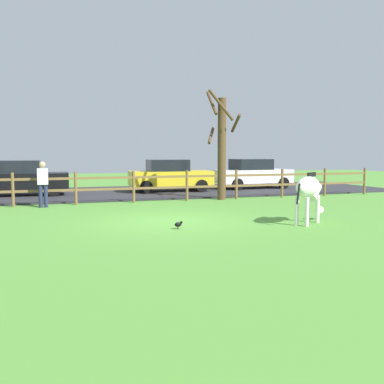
{
  "coord_description": "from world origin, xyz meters",
  "views": [
    {
      "loc": [
        -3.46,
        -12.1,
        1.97
      ],
      "look_at": [
        0.94,
        0.84,
        0.75
      ],
      "focal_mm": 41.67,
      "sensor_mm": 36.0,
      "label": 1
    }
  ],
  "objects_px": {
    "zebra": "(309,190)",
    "crow_on_grass": "(178,224)",
    "parked_car_white": "(253,173)",
    "bare_tree": "(222,145)",
    "parked_car_yellow": "(170,175)",
    "parked_car_black": "(21,178)",
    "visitor_right_of_tree": "(43,182)"
  },
  "relations": [
    {
      "from": "parked_car_white",
      "to": "parked_car_yellow",
      "type": "bearing_deg",
      "value": -176.0
    },
    {
      "from": "crow_on_grass",
      "to": "parked_car_black",
      "type": "bearing_deg",
      "value": 111.91
    },
    {
      "from": "zebra",
      "to": "parked_car_black",
      "type": "distance_m",
      "value": 13.19
    },
    {
      "from": "bare_tree",
      "to": "zebra",
      "type": "bearing_deg",
      "value": -91.12
    },
    {
      "from": "bare_tree",
      "to": "parked_car_white",
      "type": "relative_size",
      "value": 1.11
    },
    {
      "from": "parked_car_black",
      "to": "visitor_right_of_tree",
      "type": "distance_m",
      "value": 4.54
    },
    {
      "from": "bare_tree",
      "to": "parked_car_black",
      "type": "relative_size",
      "value": 1.11
    },
    {
      "from": "bare_tree",
      "to": "crow_on_grass",
      "type": "distance_m",
      "value": 7.64
    },
    {
      "from": "parked_car_yellow",
      "to": "bare_tree",
      "type": "bearing_deg",
      "value": -74.8
    },
    {
      "from": "zebra",
      "to": "bare_tree",
      "type": "bearing_deg",
      "value": 88.88
    },
    {
      "from": "bare_tree",
      "to": "parked_car_black",
      "type": "bearing_deg",
      "value": 153.03
    },
    {
      "from": "parked_car_black",
      "to": "parked_car_white",
      "type": "distance_m",
      "value": 11.54
    },
    {
      "from": "crow_on_grass",
      "to": "parked_car_yellow",
      "type": "height_order",
      "value": "parked_car_yellow"
    },
    {
      "from": "zebra",
      "to": "parked_car_black",
      "type": "xyz_separation_m",
      "value": [
        -7.82,
        10.62,
        -0.08
      ]
    },
    {
      "from": "parked_car_white",
      "to": "bare_tree",
      "type": "bearing_deg",
      "value": -129.69
    },
    {
      "from": "bare_tree",
      "to": "parked_car_yellow",
      "type": "height_order",
      "value": "bare_tree"
    },
    {
      "from": "zebra",
      "to": "crow_on_grass",
      "type": "xyz_separation_m",
      "value": [
        -3.67,
        0.3,
        -0.8
      ]
    },
    {
      "from": "parked_car_black",
      "to": "parked_car_yellow",
      "type": "bearing_deg",
      "value": -0.32
    },
    {
      "from": "parked_car_black",
      "to": "visitor_right_of_tree",
      "type": "xyz_separation_m",
      "value": [
        0.91,
        -4.45,
        0.06
      ]
    },
    {
      "from": "crow_on_grass",
      "to": "visitor_right_of_tree",
      "type": "distance_m",
      "value": 6.75
    },
    {
      "from": "zebra",
      "to": "crow_on_grass",
      "type": "height_order",
      "value": "zebra"
    },
    {
      "from": "zebra",
      "to": "crow_on_grass",
      "type": "relative_size",
      "value": 7.69
    },
    {
      "from": "bare_tree",
      "to": "parked_car_yellow",
      "type": "xyz_separation_m",
      "value": [
        -1.09,
        4.01,
        -1.43
      ]
    },
    {
      "from": "crow_on_grass",
      "to": "parked_car_white",
      "type": "xyz_separation_m",
      "value": [
        7.39,
        10.61,
        0.72
      ]
    },
    {
      "from": "crow_on_grass",
      "to": "parked_car_black",
      "type": "xyz_separation_m",
      "value": [
        -4.15,
        10.32,
        0.72
      ]
    },
    {
      "from": "visitor_right_of_tree",
      "to": "parked_car_black",
      "type": "bearing_deg",
      "value": 101.5
    },
    {
      "from": "crow_on_grass",
      "to": "bare_tree",
      "type": "bearing_deg",
      "value": 58.86
    },
    {
      "from": "parked_car_black",
      "to": "visitor_right_of_tree",
      "type": "relative_size",
      "value": 2.48
    },
    {
      "from": "zebra",
      "to": "crow_on_grass",
      "type": "distance_m",
      "value": 3.76
    },
    {
      "from": "bare_tree",
      "to": "crow_on_grass",
      "type": "bearing_deg",
      "value": -121.14
    },
    {
      "from": "bare_tree",
      "to": "visitor_right_of_tree",
      "type": "height_order",
      "value": "bare_tree"
    },
    {
      "from": "crow_on_grass",
      "to": "parked_car_yellow",
      "type": "distance_m",
      "value": 10.66
    }
  ]
}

